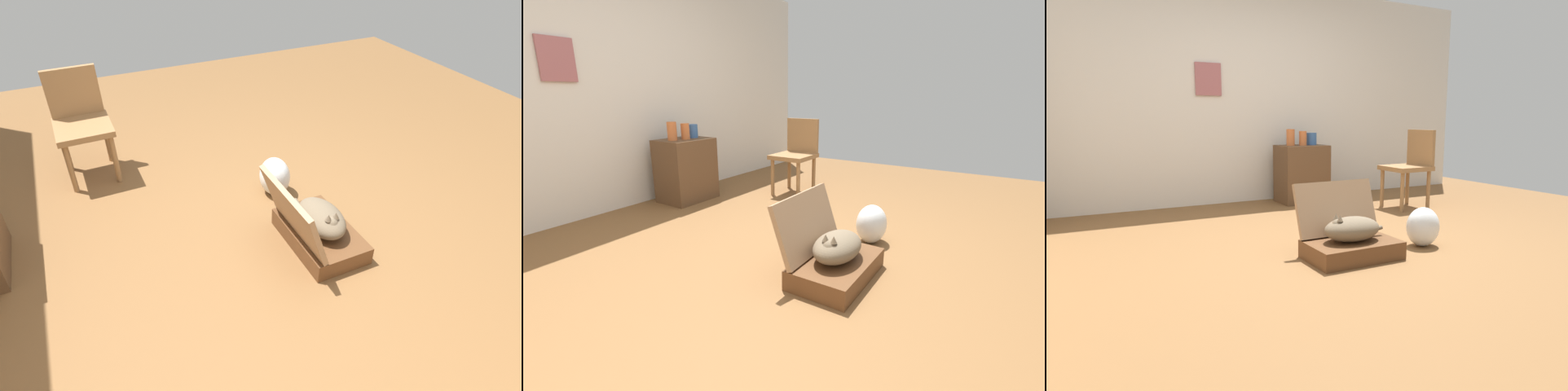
% 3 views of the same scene
% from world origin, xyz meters
% --- Properties ---
extents(ground_plane, '(7.68, 7.68, 0.00)m').
position_xyz_m(ground_plane, '(0.00, 0.00, 0.00)').
color(ground_plane, brown).
rests_on(ground_plane, ground).
extents(suitcase_base, '(0.67, 0.42, 0.13)m').
position_xyz_m(suitcase_base, '(-0.17, -0.35, 0.07)').
color(suitcase_base, brown).
rests_on(suitcase_base, ground).
extents(suitcase_lid, '(0.67, 0.17, 0.41)m').
position_xyz_m(suitcase_lid, '(-0.17, -0.13, 0.34)').
color(suitcase_lid, '#9B7756').
rests_on(suitcase_lid, suitcase_base).
extents(cat, '(0.52, 0.28, 0.21)m').
position_xyz_m(cat, '(-0.17, -0.35, 0.22)').
color(cat, brown).
rests_on(cat, suitcase_base).
extents(plastic_bag_white, '(0.28, 0.24, 0.32)m').
position_xyz_m(plastic_bag_white, '(0.52, -0.34, 0.16)').
color(plastic_bag_white, silver).
rests_on(plastic_bag_white, ground).
extents(chair, '(0.48, 0.45, 0.89)m').
position_xyz_m(chair, '(1.49, 0.97, 0.50)').
color(chair, olive).
rests_on(chair, ground).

